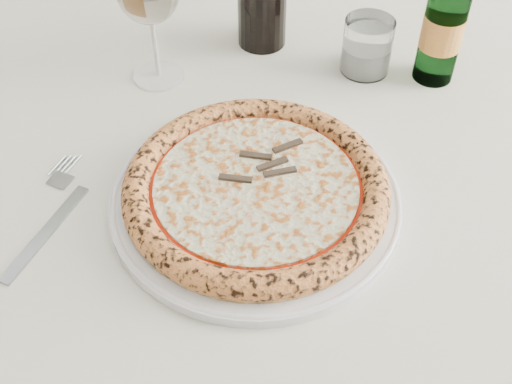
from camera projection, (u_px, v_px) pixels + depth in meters
floor at (254, 382)px, 1.44m from camera, size 5.00×6.00×0.02m
dining_table at (255, 193)px, 0.91m from camera, size 1.54×1.00×0.76m
chair_far at (250, 2)px, 1.53m from camera, size 0.42×0.42×0.93m
plate at (256, 198)px, 0.77m from camera, size 0.35×0.35×0.02m
pizza at (256, 188)px, 0.76m from camera, size 0.32×0.32×0.03m
fork at (51, 216)px, 0.76m from camera, size 0.08×0.22×0.00m
tumbler at (367, 49)px, 0.94m from camera, size 0.07×0.07×0.08m
beer_bottle at (444, 23)px, 0.89m from camera, size 0.06×0.06×0.23m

